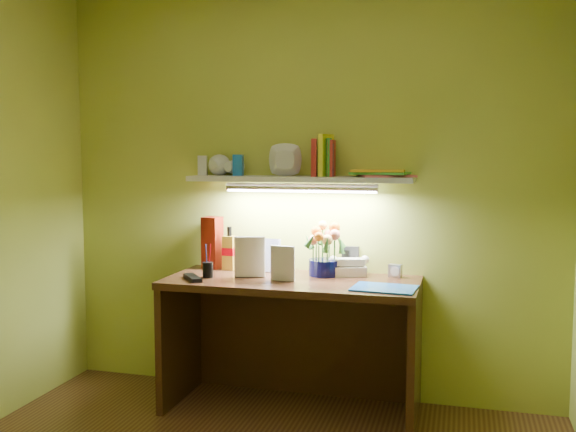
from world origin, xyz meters
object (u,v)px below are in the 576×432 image
object	(u,v)px
flower_bouquet	(325,248)
telephone	(349,266)
desk	(291,345)
whisky_bottle	(230,248)
desk_clock	(395,271)

from	to	relation	value
flower_bouquet	telephone	xyz separation A→B (m)	(0.13, 0.04, -0.10)
flower_bouquet	desk	bearing A→B (deg)	-134.13
desk	whisky_bottle	distance (m)	0.69
desk	whisky_bottle	bearing A→B (deg)	156.20
telephone	whisky_bottle	distance (m)	0.73
desk_clock	whisky_bottle	xyz separation A→B (m)	(-0.99, -0.02, 0.09)
desk	telephone	xyz separation A→B (m)	(0.29, 0.19, 0.43)
flower_bouquet	whisky_bottle	size ratio (longest dim) A/B	1.23
flower_bouquet	telephone	bearing A→B (deg)	14.97
telephone	desk_clock	distance (m)	0.26
desk	telephone	world-z (taller)	telephone
flower_bouquet	whisky_bottle	bearing A→B (deg)	176.73
telephone	desk	bearing A→B (deg)	-160.92
desk_clock	whisky_bottle	distance (m)	0.99
desk	telephone	distance (m)	0.55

